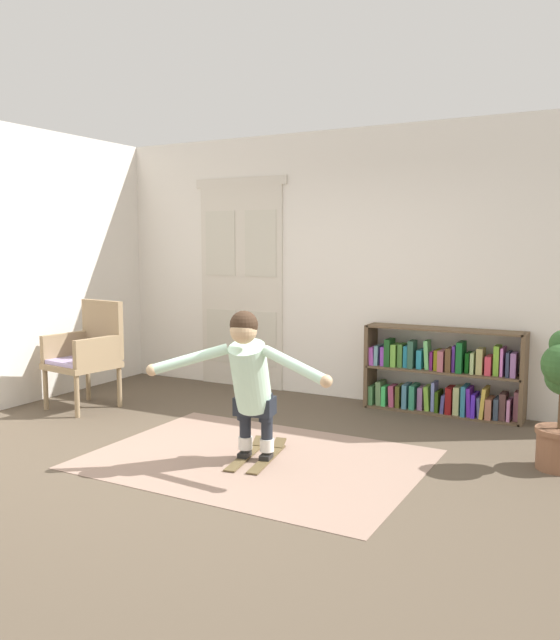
{
  "coord_description": "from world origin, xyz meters",
  "views": [
    {
      "loc": [
        2.62,
        -3.96,
        1.68
      ],
      "look_at": [
        0.06,
        0.8,
        1.05
      ],
      "focal_mm": 36.48,
      "sensor_mm": 36.0,
      "label": 1
    }
  ],
  "objects_px": {
    "bookshelf": "(443,377)",
    "person_skier": "(249,375)",
    "wicker_chair": "(88,352)",
    "skis_pair": "(257,455)"
  },
  "relations": [
    {
      "from": "bookshelf",
      "to": "person_skier",
      "type": "relative_size",
      "value": 1.11
    },
    {
      "from": "wicker_chair",
      "to": "person_skier",
      "type": "xyz_separation_m",
      "value": [
        2.4,
        -0.75,
        0.12
      ]
    },
    {
      "from": "bookshelf",
      "to": "person_skier",
      "type": "height_order",
      "value": "person_skier"
    },
    {
      "from": "skis_pair",
      "to": "person_skier",
      "type": "bearing_deg",
      "value": -79.13
    },
    {
      "from": "person_skier",
      "to": "skis_pair",
      "type": "bearing_deg",
      "value": 100.87
    },
    {
      "from": "wicker_chair",
      "to": "person_skier",
      "type": "distance_m",
      "value": 2.52
    },
    {
      "from": "bookshelf",
      "to": "skis_pair",
      "type": "relative_size",
      "value": 2.02
    },
    {
      "from": "bookshelf",
      "to": "wicker_chair",
      "type": "xyz_separation_m",
      "value": [
        -3.3,
        -1.48,
        0.21
      ]
    },
    {
      "from": "wicker_chair",
      "to": "person_skier",
      "type": "bearing_deg",
      "value": -17.45
    },
    {
      "from": "skis_pair",
      "to": "person_skier",
      "type": "xyz_separation_m",
      "value": [
        0.03,
        -0.17,
        0.68
      ]
    }
  ]
}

